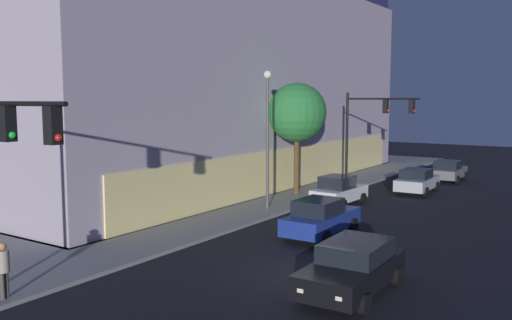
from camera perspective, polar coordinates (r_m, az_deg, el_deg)
The scene contains 11 objects.
ground_plane at distance 19.80m, azimuth 5.32°, elevation -11.79°, with size 120.00×120.00×0.00m, color black.
modern_building at distance 44.86m, azimuth -10.83°, elevation 9.17°, with size 36.76×26.47×17.02m.
traffic_light_far_corner at distance 37.66m, azimuth 11.99°, elevation 4.03°, with size 0.33×5.04×6.43m.
street_lamp_sidewalk at distance 29.78m, azimuth 1.21°, elevation 3.94°, with size 0.44×0.44×7.50m.
sidewalk_tree at distance 34.61m, azimuth 4.26°, elevation 4.90°, with size 3.69×3.69×7.01m.
pedestrian_waiting at distance 18.48m, azimuth -24.68°, elevation -9.89°, with size 0.36×0.36×1.73m.
car_black at distance 18.12m, azimuth 9.99°, elevation -10.83°, with size 4.76×2.31×1.63m.
car_blue at distance 24.82m, azimuth 6.70°, elevation -5.96°, with size 4.56×2.08×1.76m.
car_white at distance 32.30m, azimuth 8.57°, elevation -3.17°, with size 4.11×2.13×1.75m.
car_silver at distance 37.53m, azimuth 16.32°, elevation -2.07°, with size 4.37×2.19×1.62m.
car_grey at distance 43.64m, azimuth 19.27°, elevation -1.05°, with size 4.21×2.16×1.58m.
Camera 1 is at (-16.60, -8.86, 6.16)m, focal length 38.67 mm.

